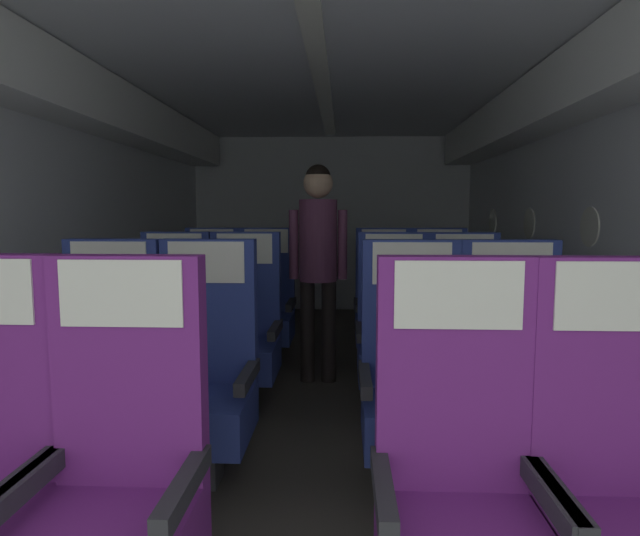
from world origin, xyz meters
name	(u,v)px	position (x,y,z in m)	size (l,w,h in m)	color
ground	(319,400)	(0.00, 3.37, -0.01)	(3.81, 7.13, 0.02)	#3D3833
fuselage_shell	(321,158)	(0.00, 3.65, 1.66)	(3.69, 6.78, 2.29)	silver
seat_a_left_aisle	(116,488)	(-0.49, 1.29, 0.47)	(0.49, 0.49, 1.14)	#38383D
seat_a_right_aisle	(625,499)	(0.96, 1.31, 0.47)	(0.49, 0.49, 1.14)	#38383D
seat_a_right_window	(459,494)	(0.50, 1.31, 0.47)	(0.49, 0.49, 1.14)	#38383D
seat_b_left_window	(106,380)	(-0.97, 2.27, 0.47)	(0.49, 0.49, 1.14)	#38383D
seat_b_left_aisle	(204,381)	(-0.49, 2.28, 0.47)	(0.49, 0.49, 1.14)	#38383D
seat_b_right_aisle	(513,386)	(0.96, 2.28, 0.47)	(0.49, 0.49, 1.14)	#38383D
seat_b_right_window	(412,385)	(0.49, 2.27, 0.47)	(0.49, 0.49, 1.14)	#38383D
seat_c_left_window	(173,333)	(-0.97, 3.25, 0.47)	(0.49, 0.49, 1.14)	#38383D
seat_c_left_aisle	(243,334)	(-0.49, 3.26, 0.47)	(0.49, 0.49, 1.14)	#38383D
seat_c_right_aisle	(465,337)	(0.95, 3.23, 0.47)	(0.49, 0.49, 1.14)	#38383D
seat_c_right_window	(394,336)	(0.50, 3.24, 0.47)	(0.49, 0.49, 1.14)	#38383D
seat_d_left_window	(211,308)	(-0.95, 4.21, 0.47)	(0.49, 0.49, 1.14)	#38383D
seat_d_left_aisle	(266,308)	(-0.49, 4.21, 0.47)	(0.49, 0.49, 1.14)	#38383D
seat_d_right_aisle	(440,309)	(0.97, 4.23, 0.47)	(0.49, 0.49, 1.14)	#38383D
seat_d_right_window	(383,309)	(0.50, 4.22, 0.47)	(0.49, 0.49, 1.14)	#38383D
flight_attendant	(318,249)	(-0.02, 3.74, 1.00)	(0.43, 0.28, 1.62)	black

